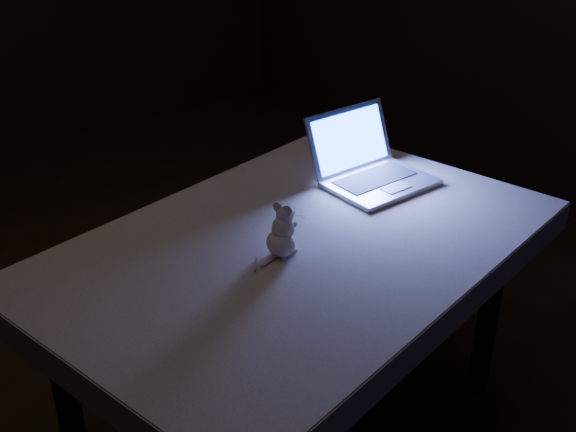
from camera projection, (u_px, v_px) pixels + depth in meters
floor at (159, 362)px, 2.68m from camera, size 5.00×5.00×0.00m
table at (297, 346)px, 2.18m from camera, size 1.51×1.14×0.73m
tablecloth at (310, 240)px, 2.10m from camera, size 1.53×1.08×0.09m
laptop at (383, 154)px, 2.26m from camera, size 0.33×0.29×0.22m
plush_mouse at (281, 231)px, 1.90m from camera, size 0.13×0.13×0.15m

